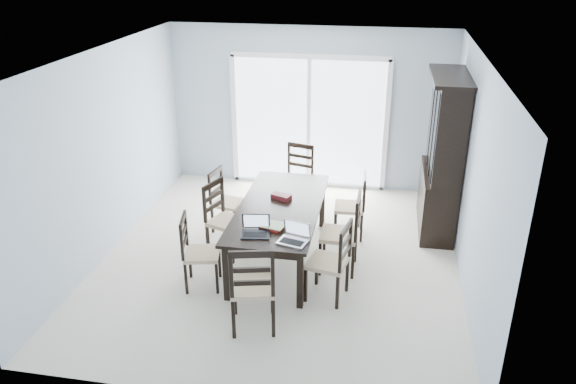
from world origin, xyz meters
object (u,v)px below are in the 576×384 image
at_px(dining_table, 280,212).
at_px(chair_left_near, 194,244).
at_px(chair_end_far, 298,170).
at_px(chair_right_mid, 348,225).
at_px(cell_phone, 262,236).
at_px(hot_tub, 284,131).
at_px(chair_right_far, 356,199).
at_px(chair_end_near, 253,280).
at_px(chair_left_mid, 221,211).
at_px(chair_right_near, 336,254).
at_px(china_hutch, 443,157).
at_px(chair_left_far, 223,194).
at_px(game_box, 281,197).
at_px(laptop_silver, 292,238).
at_px(laptop_dark, 255,231).

distance_m(dining_table, chair_left_near, 1.17).
distance_m(dining_table, chair_end_far, 1.60).
relative_size(chair_left_near, chair_end_far, 0.92).
height_order(chair_right_mid, cell_phone, chair_right_mid).
distance_m(dining_table, hot_tub, 3.73).
relative_size(chair_right_far, chair_end_near, 0.88).
distance_m(chair_left_mid, chair_right_mid, 1.64).
bearing_deg(chair_right_near, china_hutch, -19.77).
distance_m(chair_right_far, hot_tub, 3.25).
relative_size(china_hutch, chair_left_mid, 1.95).
distance_m(dining_table, chair_left_mid, 0.79).
relative_size(chair_left_far, game_box, 4.12).
bearing_deg(chair_right_far, laptop_silver, 157.63).
relative_size(chair_end_far, laptop_silver, 3.17).
xyz_separation_m(chair_left_mid, chair_right_near, (1.56, -0.81, -0.01)).
relative_size(chair_left_far, chair_end_near, 0.85).
xyz_separation_m(chair_left_near, chair_end_near, (0.88, -0.72, 0.08)).
bearing_deg(chair_left_far, game_box, 74.60).
bearing_deg(chair_right_mid, game_box, 70.84).
height_order(dining_table, chair_left_near, chair_left_near).
distance_m(chair_right_mid, cell_phone, 1.15).
bearing_deg(chair_right_far, hot_tub, 25.00).
distance_m(chair_left_far, laptop_silver, 2.03).
bearing_deg(china_hutch, chair_right_mid, -130.67).
height_order(chair_left_near, chair_right_mid, chair_right_mid).
height_order(chair_right_far, hot_tub, chair_right_far).
height_order(chair_right_mid, chair_end_near, chair_end_near).
xyz_separation_m(china_hutch, laptop_silver, (-1.71, -2.14, -0.27)).
relative_size(chair_right_near, cell_phone, 9.70).
bearing_deg(chair_left_near, chair_right_far, 120.03).
distance_m(chair_left_near, chair_end_far, 2.52).
xyz_separation_m(chair_left_far, laptop_silver, (1.26, -1.57, 0.26)).
bearing_deg(chair_left_mid, chair_right_mid, 103.99).
bearing_deg(chair_right_far, china_hutch, -71.26).
bearing_deg(chair_left_near, hot_tub, 165.10).
height_order(chair_left_far, laptop_dark, chair_left_far).
distance_m(china_hutch, cell_phone, 2.93).
distance_m(china_hutch, hot_tub, 3.63).
bearing_deg(cell_phone, chair_left_near, -161.81).
height_order(dining_table, chair_right_near, chair_right_near).
relative_size(chair_right_mid, cell_phone, 10.30).
height_order(cell_phone, game_box, game_box).
distance_m(chair_right_near, chair_end_near, 1.07).
distance_m(chair_right_mid, laptop_silver, 0.97).
relative_size(china_hutch, laptop_dark, 6.36).
bearing_deg(dining_table, chair_right_mid, -7.15).
height_order(chair_right_far, game_box, chair_right_far).
bearing_deg(chair_end_far, chair_right_near, 123.49).
height_order(chair_left_near, game_box, chair_left_near).
bearing_deg(chair_end_near, hot_tub, 83.85).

